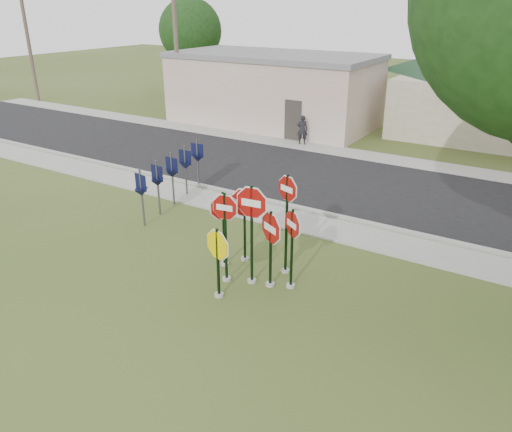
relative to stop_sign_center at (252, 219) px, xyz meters
The scene contains 20 objects.
ground 2.26m from the stop_sign_center, 93.64° to the right, with size 120.00×120.00×0.00m, color #3A4C1C.
sidewalk_near 4.60m from the stop_sign_center, 91.10° to the left, with size 60.00×1.60×0.06m, color gray.
road 8.91m from the stop_sign_center, 90.53° to the left, with size 60.00×7.00×0.04m, color black.
sidewalk_far 13.15m from the stop_sign_center, 90.36° to the left, with size 60.00×1.60×0.06m, color gray.
curb 5.52m from the stop_sign_center, 90.89° to the left, with size 60.00×0.20×0.14m, color gray.
stop_sign_center is the anchor object (origin of this frame).
stop_sign_yellow 1.29m from the stop_sign_center, 108.35° to the right, with size 1.08×0.27×2.02m.
stop_sign_left 0.74m from the stop_sign_center, 157.70° to the right, with size 0.97×0.24×2.63m.
stop_sign_right 0.70m from the stop_sign_center, 12.25° to the left, with size 1.04×0.55×2.27m.
stop_sign_back_right 1.09m from the stop_sign_center, 62.77° to the left, with size 0.92×0.34×2.97m.
stop_sign_back_left 1.34m from the stop_sign_center, 131.40° to the left, with size 1.14×0.30×2.39m.
stop_sign_far_right 1.15m from the stop_sign_center, 18.47° to the left, with size 0.84×0.57×2.33m.
stop_sign_far_left 1.32m from the stop_sign_center, 161.44° to the left, with size 0.59×0.90×2.34m.
route_sign_row 6.39m from the stop_sign_center, 149.55° to the left, with size 1.43×4.63×2.00m.
building_stucco 19.03m from the stop_sign_center, 118.50° to the left, with size 12.20×6.20×4.20m.
building_house 20.89m from the stop_sign_center, 84.70° to the left, with size 11.60×11.60×6.20m.
utility_pole_near 20.04m from the stop_sign_center, 135.33° to the left, with size 2.20×0.26×9.50m.
utility_pole_far 31.47m from the stop_sign_center, 153.63° to the left, with size 2.20×0.26×9.00m.
bg_tree_left 30.47m from the stop_sign_center, 131.47° to the left, with size 4.90×4.90×7.35m.
pedestrian 14.26m from the stop_sign_center, 111.65° to the left, with size 0.56×0.37×1.54m, color black.
Camera 1 is at (6.35, -8.58, 6.99)m, focal length 35.00 mm.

